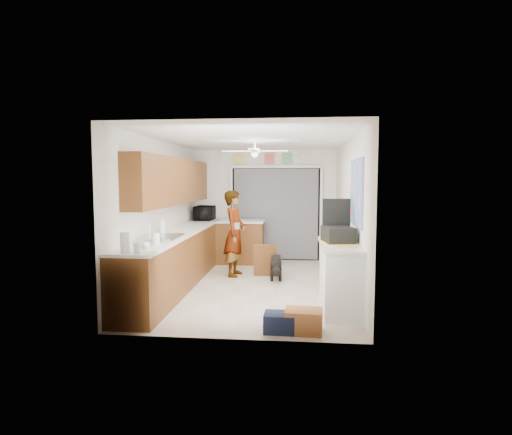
{
  "coord_description": "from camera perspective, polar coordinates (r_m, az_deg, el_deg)",
  "views": [
    {
      "loc": [
        0.75,
        -7.22,
        1.83
      ],
      "look_at": [
        0.0,
        0.4,
        1.15
      ],
      "focal_mm": 30.0,
      "sensor_mm": 36.0,
      "label": 1
    }
  ],
  "objects": [
    {
      "name": "door_trim_right",
      "position": [
        9.71,
        8.67,
        0.41
      ],
      "size": [
        0.06,
        0.04,
        2.1
      ],
      "primitive_type": "cube",
      "color": "white",
      "rests_on": "wall_back"
    },
    {
      "name": "peninsula_top",
      "position": [
        9.35,
        -2.09,
        -0.51
      ],
      "size": [
        1.04,
        0.64,
        0.04
      ],
      "primitive_type": "cube",
      "color": "white",
      "rests_on": "peninsula_base"
    },
    {
      "name": "left_base_cabinets",
      "position": [
        7.63,
        -10.1,
        -5.42
      ],
      "size": [
        0.6,
        4.8,
        0.9
      ],
      "primitive_type": "cube",
      "color": "brown",
      "rests_on": "floor"
    },
    {
      "name": "curtain_panel",
      "position": [
        9.7,
        2.65,
        0.46
      ],
      "size": [
        1.9,
        0.03,
        2.05
      ],
      "primitive_type": "cube",
      "color": "slate",
      "rests_on": "wall_back"
    },
    {
      "name": "jar_b",
      "position": [
        5.4,
        -15.56,
        -3.91
      ],
      "size": [
        0.09,
        0.09,
        0.13
      ],
      "primitive_type": "cylinder",
      "rotation": [
        0.0,
        0.0,
        -0.05
      ],
      "color": "silver",
      "rests_on": "left_countertop"
    },
    {
      "name": "ceiling_fan",
      "position": [
        7.48,
        -0.15,
        8.83
      ],
      "size": [
        1.14,
        1.14,
        0.24
      ],
      "primitive_type": "cube",
      "color": "white",
      "rests_on": "ceiling"
    },
    {
      "name": "wall_front",
      "position": [
        4.82,
        -3.39,
        -1.86
      ],
      "size": [
        3.2,
        0.0,
        3.2
      ],
      "primitive_type": "plane",
      "rotation": [
        -1.57,
        0.0,
        0.0
      ],
      "color": "white",
      "rests_on": "ground"
    },
    {
      "name": "door_trim_left",
      "position": [
        9.81,
        -3.31,
        0.51
      ],
      "size": [
        0.06,
        0.04,
        2.1
      ],
      "primitive_type": "cube",
      "color": "white",
      "rests_on": "wall_back"
    },
    {
      "name": "peninsula_base",
      "position": [
        9.41,
        -2.08,
        -3.36
      ],
      "size": [
        1.0,
        0.6,
        0.9
      ],
      "primitive_type": "cube",
      "color": "brown",
      "rests_on": "floor"
    },
    {
      "name": "navy_crate",
      "position": [
        5.31,
        3.16,
        -13.8
      ],
      "size": [
        0.38,
        0.32,
        0.23
      ],
      "primitive_type": "cube",
      "rotation": [
        0.0,
        0.0,
        -0.02
      ],
      "color": "#141B33",
      "rests_on": "floor"
    },
    {
      "name": "microwave",
      "position": [
        9.47,
        -6.85,
        0.59
      ],
      "size": [
        0.39,
        0.57,
        0.31
      ],
      "primitive_type": "imported",
      "rotation": [
        0.0,
        0.0,
        1.55
      ],
      "color": "black",
      "rests_on": "left_countertop"
    },
    {
      "name": "man",
      "position": [
        8.12,
        -2.86,
        -2.12
      ],
      "size": [
        0.45,
        0.63,
        1.63
      ],
      "primitive_type": "imported",
      "rotation": [
        0.0,
        0.0,
        1.46
      ],
      "color": "white",
      "rests_on": "floor"
    },
    {
      "name": "floor",
      "position": [
        7.49,
        -0.3,
        -9.07
      ],
      "size": [
        5.0,
        5.0,
        0.0
      ],
      "primitive_type": "plane",
      "color": "#B9A995",
      "rests_on": "ground"
    },
    {
      "name": "abstract_painting",
      "position": [
        6.28,
        13.23,
        3.29
      ],
      "size": [
        0.03,
        1.15,
        0.95
      ],
      "primitive_type": "cube",
      "color": "#E755B7",
      "rests_on": "wall_right"
    },
    {
      "name": "header_frame_0",
      "position": [
        9.8,
        -2.33,
        7.82
      ],
      "size": [
        0.22,
        0.02,
        0.22
      ],
      "primitive_type": "cube",
      "color": "#F4D851",
      "rests_on": "wall_back"
    },
    {
      "name": "paper_towel_roll",
      "position": [
        5.45,
        -17.08,
        -3.22
      ],
      "size": [
        0.14,
        0.14,
        0.25
      ],
      "primitive_type": "cylinder",
      "rotation": [
        0.0,
        0.0,
        0.28
      ],
      "color": "white",
      "rests_on": "left_countertop"
    },
    {
      "name": "suitcase_rim",
      "position": [
        6.2,
        10.85,
        -3.27
      ],
      "size": [
        0.54,
        0.65,
        0.02
      ],
      "primitive_type": "cube",
      "rotation": [
        0.0,
        0.0,
        0.18
      ],
      "color": "yellow",
      "rests_on": "suitcase"
    },
    {
      "name": "header_frame_3",
      "position": [
        9.71,
        4.18,
        7.84
      ],
      "size": [
        0.22,
        0.02,
        0.22
      ],
      "primitive_type": "cube",
      "color": "#65B175",
      "rests_on": "wall_back"
    },
    {
      "name": "faucet",
      "position": [
        6.66,
        -14.01,
        -1.81
      ],
      "size": [
        0.03,
        0.03,
        0.22
      ],
      "primitive_type": "cylinder",
      "color": "silver",
      "rests_on": "left_countertop"
    },
    {
      "name": "header_frame_2",
      "position": [
        9.73,
        1.8,
        7.85
      ],
      "size": [
        0.22,
        0.02,
        0.22
      ],
      "primitive_type": "cube",
      "color": "#DC5A52",
      "rests_on": "wall_back"
    },
    {
      "name": "route66_sign",
      "position": [
        9.85,
        -4.36,
        7.8
      ],
      "size": [
        0.22,
        0.02,
        0.26
      ],
      "primitive_type": "cube",
      "color": "silver",
      "rests_on": "wall_back"
    },
    {
      "name": "soap_bottle",
      "position": [
        7.03,
        -12.48,
        -1.03
      ],
      "size": [
        0.13,
        0.13,
        0.32
      ],
      "primitive_type": "imported",
      "rotation": [
        0.0,
        0.0,
        0.08
      ],
      "color": "silver",
      "rests_on": "left_countertop"
    },
    {
      "name": "left_countertop",
      "position": [
        7.56,
        -10.08,
        -1.92
      ],
      "size": [
        0.62,
        4.8,
        0.04
      ],
      "primitive_type": "cube",
      "color": "white",
      "rests_on": "left_base_cabinets"
    },
    {
      "name": "suitcase_lid",
      "position": [
        6.45,
        10.67,
        0.27
      ],
      "size": [
        0.42,
        0.11,
        0.5
      ],
      "primitive_type": "cube",
      "rotation": [
        0.0,
        0.0,
        0.18
      ],
      "color": "black",
      "rests_on": "suitcase"
    },
    {
      "name": "cardboard_box",
      "position": [
        5.3,
        6.36,
        -13.57
      ],
      "size": [
        0.47,
        0.37,
        0.28
      ],
      "primitive_type": "cube",
      "rotation": [
        0.0,
        0.0,
        -0.08
      ],
      "color": "#A25B33",
      "rests_on": "floor"
    },
    {
      "name": "sink_basin",
      "position": [
        6.61,
        -12.44,
        -2.66
      ],
      "size": [
        0.5,
        0.76,
        0.06
      ],
      "primitive_type": "cube",
      "color": "silver",
      "rests_on": "left_countertop"
    },
    {
      "name": "cabinet_door_panel",
      "position": [
        8.09,
        1.16,
        -5.72
      ],
      "size": [
        0.43,
        0.2,
        0.62
      ],
      "primitive_type": "cube",
      "rotation": [
        0.21,
        0.0,
        0.08
      ],
      "color": "brown",
      "rests_on": "floor"
    },
    {
      "name": "ceiling",
      "position": [
        7.29,
        -0.31,
        10.34
      ],
      "size": [
        5.0,
        5.0,
        0.0
      ],
      "primitive_type": "plane",
      "rotation": [
        3.14,
        0.0,
        0.0
      ],
      "color": "white",
      "rests_on": "ground"
    },
    {
      "name": "cup",
      "position": [
        5.74,
        -14.53,
        -3.58
      ],
      "size": [
        0.14,
        0.14,
        0.09
      ],
      "primitive_type": "imported",
      "rotation": [
        0.0,
        0.0,
        0.4
      ],
      "color": "white",
      "rests_on": "left_countertop"
    },
    {
      "name": "dog",
      "position": [
        7.9,
        2.68,
        -6.56
      ],
      "size": [
        0.29,
        0.62,
        0.48
      ],
      "primitive_type": "cube",
      "rotation": [
        0.0,
        0.0,
        0.05
      ],
      "color": "black",
      "rests_on": "floor"
    },
    {
      "name": "jar_a",
      "position": [
        6.08,
        -13.23,
        -2.75
      ],
      "size": [
        0.13,
        0.13,
        0.16
      ],
      "primitive_type": "cylinder",
      "rotation": [
        0.0,
        0.0,
        -0.16
      ],
      "color": "silver",
      "rests_on": "left_countertop"
    },
    {
      "name": "suitcase",
      "position": [
        6.19,
        10.86,
        -2.26
      ],
      "size": [
        0.47,
        0.58,
        0.22
      ],
      "primitive_type": "cube",
      "rotation": [
        0.0,
        0.0,
        0.18
      ],
      "color": "black",
      "rests_on": "right_counter_top"
    },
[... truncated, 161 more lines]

